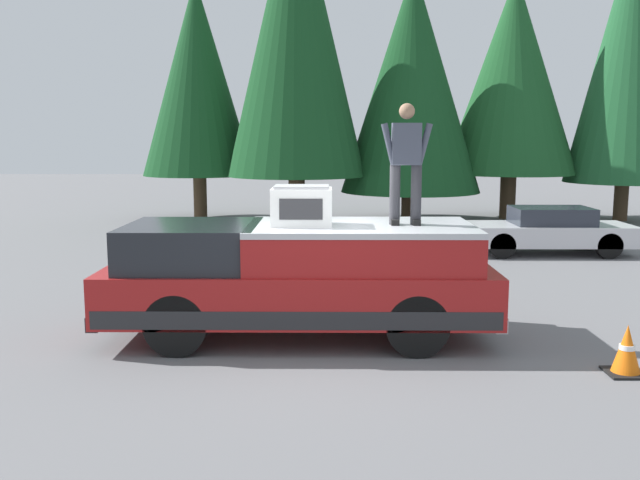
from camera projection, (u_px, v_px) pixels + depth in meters
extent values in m
plane|color=slate|center=(316.00, 345.00, 9.65)|extent=(90.00, 90.00, 0.00)
cube|color=maroon|center=(299.00, 290.00, 9.93)|extent=(2.00, 5.50, 0.70)
cube|color=#232326|center=(299.00, 303.00, 9.96)|extent=(2.01, 5.39, 0.24)
cube|color=black|center=(193.00, 245.00, 9.85)|extent=(1.84, 1.87, 0.60)
cube|color=maroon|center=(360.00, 248.00, 9.84)|extent=(1.92, 3.19, 0.52)
cube|color=#B7BABF|center=(360.00, 227.00, 9.79)|extent=(1.94, 3.19, 0.08)
cube|color=#232326|center=(114.00, 308.00, 10.00)|extent=(1.96, 0.16, 0.20)
cube|color=#B2B5BA|center=(485.00, 308.00, 9.95)|extent=(1.96, 0.16, 0.20)
cylinder|color=black|center=(176.00, 324.00, 9.15)|extent=(0.30, 0.84, 0.84)
cylinder|color=black|center=(200.00, 295.00, 10.83)|extent=(0.30, 0.84, 0.84)
cylinder|color=black|center=(417.00, 325.00, 9.12)|extent=(0.30, 0.84, 0.84)
cylinder|color=black|center=(403.00, 296.00, 10.80)|extent=(0.30, 0.84, 0.84)
cube|color=white|center=(302.00, 207.00, 9.65)|extent=(0.64, 0.84, 0.52)
cube|color=#2D2D30|center=(301.00, 209.00, 9.33)|extent=(0.01, 0.59, 0.29)
cube|color=#99999E|center=(302.00, 187.00, 9.61)|extent=(0.58, 0.76, 0.04)
cylinder|color=#333338|center=(416.00, 195.00, 9.72)|extent=(0.15, 0.15, 0.84)
cube|color=black|center=(416.00, 222.00, 9.73)|extent=(0.26, 0.11, 0.08)
cylinder|color=#333338|center=(395.00, 195.00, 9.72)|extent=(0.15, 0.15, 0.84)
cube|color=black|center=(395.00, 222.00, 9.74)|extent=(0.26, 0.11, 0.08)
cube|color=#474C5B|center=(406.00, 144.00, 9.61)|extent=(0.24, 0.40, 0.58)
sphere|color=#A37A5B|center=(407.00, 111.00, 9.55)|extent=(0.22, 0.22, 0.22)
cylinder|color=#474C5B|center=(424.00, 144.00, 9.58)|extent=(0.09, 0.23, 0.58)
cylinder|color=#474C5B|center=(389.00, 144.00, 9.59)|extent=(0.09, 0.23, 0.58)
cube|color=silver|center=(546.00, 234.00, 17.15)|extent=(1.64, 4.10, 0.50)
cube|color=#282D38|center=(551.00, 216.00, 17.08)|extent=(1.31, 1.89, 0.42)
cylinder|color=black|center=(502.00, 246.00, 16.48)|extent=(0.20, 0.62, 0.62)
cylinder|color=black|center=(488.00, 237.00, 17.90)|extent=(0.20, 0.62, 0.62)
cylinder|color=black|center=(609.00, 246.00, 16.45)|extent=(0.20, 0.62, 0.62)
cylinder|color=black|center=(586.00, 237.00, 17.88)|extent=(0.20, 0.62, 0.62)
cube|color=black|center=(625.00, 373.00, 8.46)|extent=(0.47, 0.47, 0.03)
cone|color=orange|center=(627.00, 350.00, 8.41)|extent=(0.36, 0.36, 0.62)
cylinder|color=white|center=(627.00, 347.00, 8.41)|extent=(0.19, 0.19, 0.06)
cylinder|color=#4C3826|center=(621.00, 201.00, 23.96)|extent=(0.48, 0.48, 1.33)
cone|color=#1E562D|center=(631.00, 50.00, 23.20)|extent=(3.97, 3.97, 8.88)
cylinder|color=#4C3826|center=(508.00, 196.00, 24.53)|extent=(0.55, 0.55, 1.59)
cone|color=#194C23|center=(513.00, 75.00, 23.91)|extent=(4.59, 4.59, 6.81)
cylinder|color=#4C3826|center=(409.00, 206.00, 23.84)|extent=(0.57, 0.57, 1.01)
cone|color=#14421E|center=(412.00, 81.00, 23.22)|extent=(4.74, 4.74, 7.45)
cylinder|color=#4C3826|center=(297.00, 200.00, 23.07)|extent=(0.55, 0.55, 1.60)
cone|color=#14421E|center=(296.00, 30.00, 22.26)|extent=(4.57, 4.57, 9.41)
cylinder|color=#4C3826|center=(200.00, 197.00, 24.37)|extent=(0.47, 0.47, 1.56)
cone|color=#14421E|center=(197.00, 78.00, 23.76)|extent=(3.88, 3.88, 6.68)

